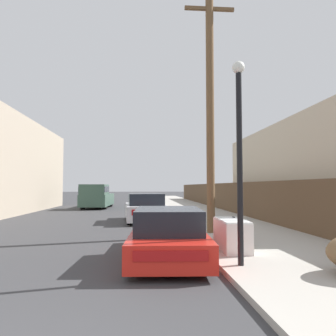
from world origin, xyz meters
The scene contains 9 objects.
sidewalk_curb centered at (5.30, 23.50, 0.06)m, with size 4.20×63.00×0.12m, color #ADA89E.
discarded_fridge centered at (3.89, 6.10, 0.50)m, with size 0.68×1.63×0.79m.
parked_sports_car_red centered at (2.25, 5.77, 0.55)m, with size 1.96×4.54×1.20m.
car_parked_mid centered at (1.79, 14.13, 0.64)m, with size 2.13×4.33×1.38m.
pickup_truck centered at (-1.98, 24.24, 0.94)m, with size 2.17×5.61×1.88m.
utility_pole centered at (4.02, 9.20, 4.70)m, with size 1.80×0.28×8.91m.
street_lamp centered at (3.63, 4.46, 2.60)m, with size 0.26×0.26×4.22m.
wooden_fence centered at (7.25, 21.47, 1.04)m, with size 0.08×40.47×1.84m, color brown.
building_right_house centered at (11.19, 14.29, 2.43)m, with size 6.00×13.73×4.85m, color beige.
Camera 1 is at (1.62, -2.12, 1.71)m, focal length 35.00 mm.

